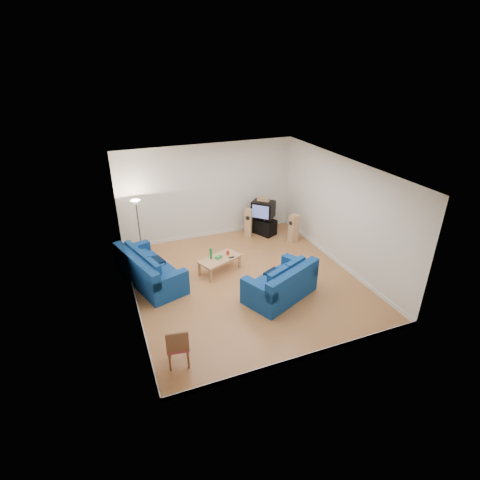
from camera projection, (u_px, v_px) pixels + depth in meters
name	position (u px, v px, depth m)	size (l,w,h in m)	color
room	(246.00, 231.00, 9.83)	(6.01, 6.51, 3.21)	#96582E
sofa_three_seat	(148.00, 272.00, 10.29)	(1.71, 2.59, 0.92)	navy
sofa_loveseat	(282.00, 285.00, 9.66)	(2.16, 1.74, 0.95)	navy
coffee_table	(220.00, 260.00, 10.81)	(1.36, 1.03, 0.44)	tan
bottle	(211.00, 253.00, 10.70)	(0.08, 0.08, 0.32)	#197233
tissue_box	(219.00, 257.00, 10.76)	(0.20, 0.11, 0.08)	green
red_canister	(228.00, 253.00, 10.94)	(0.09, 0.09, 0.13)	red
remote	(231.00, 257.00, 10.81)	(0.16, 0.05, 0.02)	black
tv_stand	(263.00, 226.00, 13.23)	(0.89, 0.50, 0.55)	black
av_receiver	(265.00, 218.00, 13.06)	(0.41, 0.33, 0.09)	black
television	(263.00, 209.00, 12.91)	(0.90, 0.90, 0.57)	black
centre_speaker	(263.00, 199.00, 12.80)	(0.41, 0.17, 0.14)	tan
speaker_left	(248.00, 223.00, 12.95)	(0.35, 0.37, 0.99)	tan
speaker_right	(294.00, 228.00, 12.52)	(0.34, 0.28, 0.97)	tan
floor_lamp	(137.00, 210.00, 11.29)	(0.31, 0.31, 1.81)	black
dining_chair	(178.00, 345.00, 7.43)	(0.52, 0.52, 0.93)	brown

